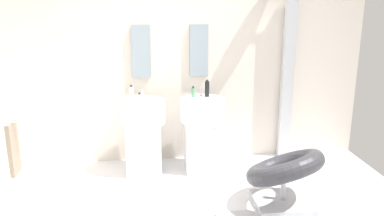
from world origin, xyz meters
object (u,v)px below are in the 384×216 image
soap_bottle_green (193,92)px  soap_bottle_black (207,89)px  lounge_chair (284,172)px  pedestal_sink_right (202,130)px  soap_bottle_white (140,99)px  soap_bottle_clear (131,92)px  pedestal_sink_left (143,133)px  shower_column (286,74)px  towel_rack (10,151)px

soap_bottle_green → soap_bottle_black: 0.17m
lounge_chair → soap_bottle_green: (-0.78, 1.05, 0.58)m
pedestal_sink_right → lounge_chair: pedestal_sink_right is taller
lounge_chair → soap_bottle_white: 1.70m
pedestal_sink_right → soap_bottle_green: (-0.10, 0.10, 0.44)m
soap_bottle_green → soap_bottle_black: bearing=5.7°
soap_bottle_white → soap_bottle_clear: size_ratio=0.84×
pedestal_sink_left → soap_bottle_green: 0.75m
shower_column → soap_bottle_clear: bearing=-174.1°
shower_column → soap_bottle_black: bearing=-169.6°
pedestal_sink_left → pedestal_sink_right: bearing=0.0°
towel_rack → soap_bottle_black: size_ratio=4.75×
towel_rack → soap_bottle_green: size_ratio=7.30×
lounge_chair → soap_bottle_green: size_ratio=8.46×
soap_bottle_white → soap_bottle_clear: bearing=109.1°
pedestal_sink_left → pedestal_sink_right: 0.69m
towel_rack → soap_bottle_black: bearing=25.2°
towel_rack → soap_bottle_white: size_ratio=7.12×
shower_column → soap_bottle_white: (-1.80, -0.48, -0.15)m
pedestal_sink_right → soap_bottle_clear: (-0.81, 0.10, 0.46)m
pedestal_sink_right → soap_bottle_green: soap_bottle_green is taller
soap_bottle_clear → soap_bottle_white: bearing=-70.9°
soap_bottle_green → soap_bottle_black: (0.17, 0.02, 0.03)m
pedestal_sink_right → soap_bottle_black: (0.07, 0.11, 0.48)m
lounge_chair → soap_bottle_white: soap_bottle_white is taller
pedestal_sink_left → soap_bottle_green: bearing=9.2°
pedestal_sink_right → soap_bottle_clear: bearing=172.7°
shower_column → soap_bottle_white: bearing=-165.1°
pedestal_sink_left → towel_rack: bearing=-146.0°
shower_column → towel_rack: shower_column is taller
lounge_chair → soap_bottle_black: 1.37m
pedestal_sink_left → soap_bottle_green: soap_bottle_green is taller
soap_bottle_black → shower_column: bearing=10.4°
towel_rack → shower_column: bearing=20.4°
lounge_chair → soap_bottle_clear: (-1.49, 1.06, 0.59)m
towel_rack → soap_bottle_white: 1.37m
pedestal_sink_right → towel_rack: 2.06m
soap_bottle_black → soap_bottle_white: bearing=-159.5°
towel_rack → soap_bottle_green: 2.03m
lounge_chair → towel_rack: bearing=176.8°
soap_bottle_green → soap_bottle_clear: 0.71m
shower_column → soap_bottle_black: 1.05m
soap_bottle_clear → soap_bottle_black: size_ratio=0.80×
pedestal_sink_left → shower_column: 1.90m
shower_column → towel_rack: (-2.98, -1.11, -0.45)m
pedestal_sink_left → soap_bottle_black: (0.76, 0.11, 0.48)m
soap_bottle_white → soap_bottle_green: soap_bottle_white is taller
soap_bottle_clear → soap_bottle_green: bearing=-0.6°
pedestal_sink_left → soap_bottle_black: 0.90m
soap_bottle_green → soap_bottle_white: bearing=-155.9°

